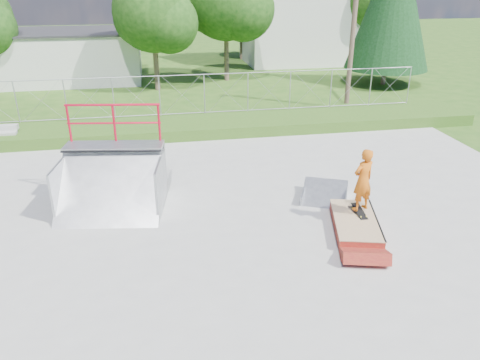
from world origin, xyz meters
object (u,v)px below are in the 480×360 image
object	(u,v)px
skater	(363,183)
quarter_pipe	(109,165)
grind_box	(355,225)
flat_bank_ramp	(324,194)

from	to	relation	value
skater	quarter_pipe	bearing A→B (deg)	-36.34
quarter_pipe	skater	xyz separation A→B (m)	(6.71, -2.08, -0.18)
quarter_pipe	skater	distance (m)	7.02
quarter_pipe	grind_box	bearing A→B (deg)	-11.66
grind_box	skater	world-z (taller)	skater
grind_box	skater	size ratio (longest dim) A/B	1.47
grind_box	quarter_pipe	world-z (taller)	quarter_pipe
flat_bank_ramp	skater	bearing A→B (deg)	-51.28
flat_bank_ramp	quarter_pipe	bearing A→B (deg)	-160.04
quarter_pipe	flat_bank_ramp	xyz separation A→B (m)	(6.29, -0.48, -1.23)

